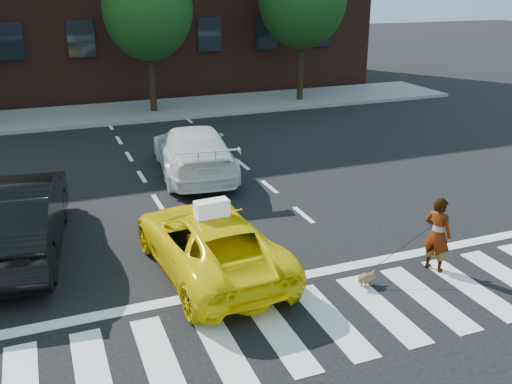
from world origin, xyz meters
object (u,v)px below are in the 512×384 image
(white_suv, at_px, (194,150))
(dog, at_px, (366,278))
(taxi, at_px, (210,242))
(woman, at_px, (437,234))
(black_sedan, at_px, (14,216))

(white_suv, bearing_deg, dog, 105.50)
(taxi, relative_size, dog, 9.15)
(taxi, relative_size, woman, 2.92)
(black_sedan, bearing_deg, taxi, 155.11)
(white_suv, bearing_deg, black_sedan, 43.58)
(woman, height_order, dog, woman)
(woman, distance_m, dog, 1.75)
(white_suv, xyz_separation_m, dog, (1.23, -7.70, -0.56))
(black_sedan, bearing_deg, woman, 160.87)
(taxi, bearing_deg, white_suv, -106.49)
(black_sedan, height_order, dog, black_sedan)
(black_sedan, xyz_separation_m, woman, (7.81, -3.87, -0.08))
(taxi, xyz_separation_m, black_sedan, (-3.60, 2.26, 0.23))
(taxi, relative_size, black_sedan, 0.87)
(taxi, xyz_separation_m, woman, (4.21, -1.61, 0.15))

